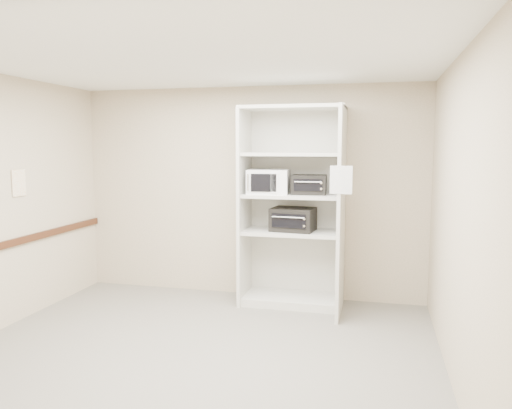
% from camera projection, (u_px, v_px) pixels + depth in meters
% --- Properties ---
extents(floor, '(4.50, 4.00, 0.01)m').
position_uv_depth(floor, '(196.00, 354.00, 4.70)').
color(floor, slate).
rests_on(floor, ground).
extents(ceiling, '(4.50, 4.00, 0.01)m').
position_uv_depth(ceiling, '(192.00, 60.00, 4.39)').
color(ceiling, white).
extents(wall_back, '(4.50, 0.02, 2.70)m').
position_uv_depth(wall_back, '(249.00, 192.00, 6.47)').
color(wall_back, beige).
rests_on(wall_back, ground).
extents(wall_front, '(4.50, 0.02, 2.70)m').
position_uv_depth(wall_front, '(59.00, 260.00, 2.61)').
color(wall_front, beige).
rests_on(wall_front, ground).
extents(wall_right, '(0.02, 4.00, 2.70)m').
position_uv_depth(wall_right, '(457.00, 220.00, 4.01)').
color(wall_right, beige).
rests_on(wall_right, ground).
extents(shelving_unit, '(1.24, 0.92, 2.42)m').
position_uv_depth(shelving_unit, '(296.00, 214.00, 6.06)').
color(shelving_unit, beige).
rests_on(shelving_unit, floor).
extents(microwave, '(0.52, 0.41, 0.29)m').
position_uv_depth(microwave, '(268.00, 182.00, 6.05)').
color(microwave, white).
rests_on(microwave, shelving_unit).
extents(toaster_oven_upper, '(0.42, 0.33, 0.23)m').
position_uv_depth(toaster_oven_upper, '(309.00, 185.00, 5.98)').
color(toaster_oven_upper, black).
rests_on(toaster_oven_upper, shelving_unit).
extents(toaster_oven_lower, '(0.55, 0.44, 0.28)m').
position_uv_depth(toaster_oven_lower, '(293.00, 219.00, 6.06)').
color(toaster_oven_lower, black).
rests_on(toaster_oven_lower, shelving_unit).
extents(paper_sign, '(0.23, 0.02, 0.29)m').
position_uv_depth(paper_sign, '(341.00, 180.00, 5.26)').
color(paper_sign, white).
rests_on(paper_sign, shelving_unit).
extents(wall_poster, '(0.01, 0.21, 0.29)m').
position_uv_depth(wall_poster, '(19.00, 183.00, 5.51)').
color(wall_poster, white).
rests_on(wall_poster, wall_left).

